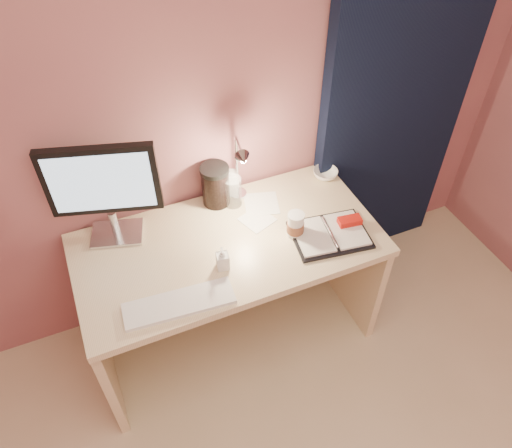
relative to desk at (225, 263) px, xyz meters
name	(u,v)px	position (x,y,z in m)	size (l,w,h in m)	color
room	(383,89)	(0.95, 0.24, 0.63)	(3.50, 3.50, 3.50)	#C6B28E
desk	(225,263)	(0.00, 0.00, 0.00)	(1.40, 0.70, 0.73)	beige
monitor	(104,186)	(-0.46, 0.17, 0.53)	(0.47, 0.23, 0.51)	silver
keyboard	(179,303)	(-0.31, -0.32, 0.24)	(0.45, 0.13, 0.02)	white
planner	(332,233)	(0.46, -0.22, 0.24)	(0.38, 0.31, 0.05)	black
paper_a	(257,219)	(0.18, 0.01, 0.23)	(0.14, 0.14, 0.00)	silver
paper_b	(262,204)	(0.24, 0.10, 0.23)	(0.16, 0.16, 0.00)	silver
coffee_cup	(295,225)	(0.30, -0.15, 0.29)	(0.08, 0.08, 0.13)	white
clear_cup	(233,191)	(0.12, 0.16, 0.30)	(0.09, 0.09, 0.16)	white
bowl	(325,174)	(0.64, 0.17, 0.25)	(0.13, 0.13, 0.04)	white
lotion_bottle	(223,258)	(-0.07, -0.20, 0.28)	(0.05, 0.05, 0.12)	white
dark_jar	(216,187)	(0.05, 0.21, 0.32)	(0.14, 0.14, 0.19)	black
product_box	(229,183)	(0.12, 0.24, 0.29)	(0.09, 0.07, 0.13)	silver
desk_lamp	(247,168)	(0.18, 0.12, 0.46)	(0.11, 0.23, 0.37)	silver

